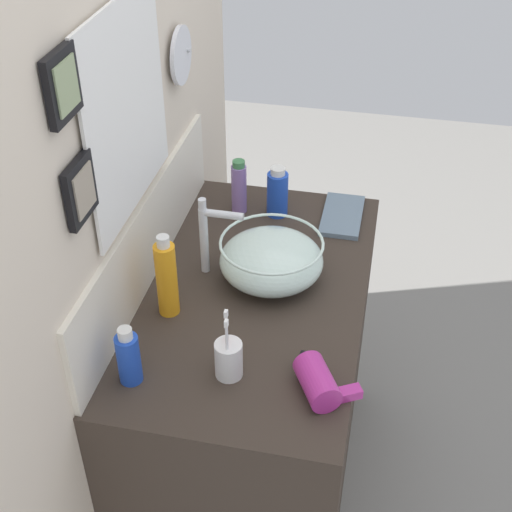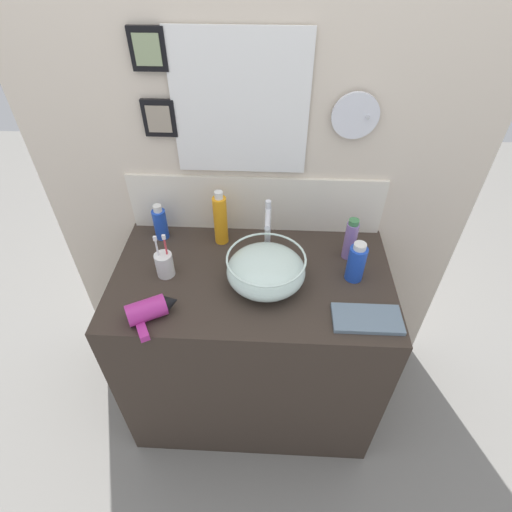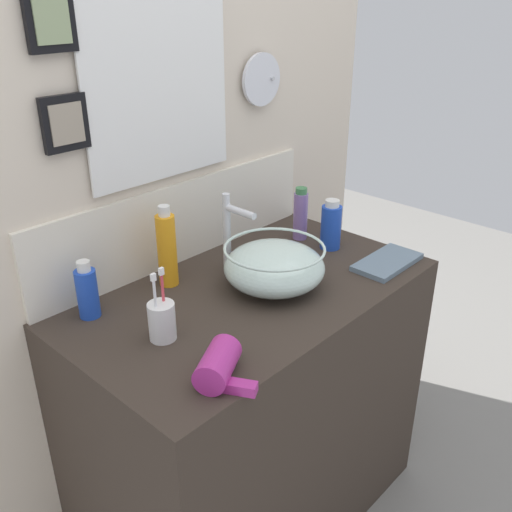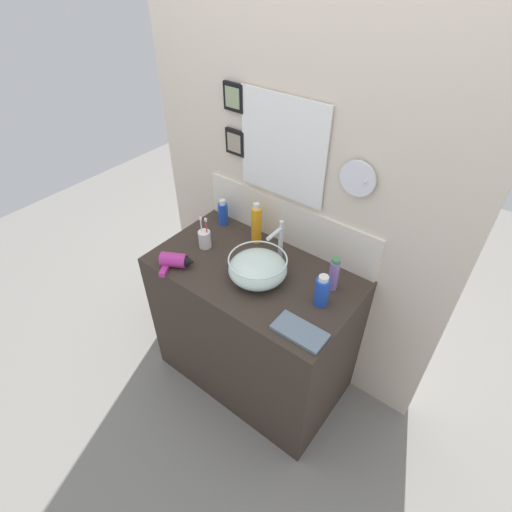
{
  "view_description": "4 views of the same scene",
  "coord_description": "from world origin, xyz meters",
  "px_view_note": "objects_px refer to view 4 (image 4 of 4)",
  "views": [
    {
      "loc": [
        -1.46,
        -0.31,
        2.09
      ],
      "look_at": [
        0.02,
        0.0,
        0.96
      ],
      "focal_mm": 50.0,
      "sensor_mm": 36.0,
      "label": 1
    },
    {
      "loc": [
        0.07,
        -1.06,
        1.92
      ],
      "look_at": [
        0.02,
        0.0,
        0.96
      ],
      "focal_mm": 28.0,
      "sensor_mm": 36.0,
      "label": 2
    },
    {
      "loc": [
        -1.01,
        -0.96,
        1.64
      ],
      "look_at": [
        0.02,
        0.0,
        0.96
      ],
      "focal_mm": 40.0,
      "sensor_mm": 36.0,
      "label": 3
    },
    {
      "loc": [
        0.92,
        -1.16,
        2.19
      ],
      "look_at": [
        0.02,
        0.0,
        0.96
      ],
      "focal_mm": 28.0,
      "sensor_mm": 36.0,
      "label": 4
    }
  ],
  "objects_px": {
    "hair_drier": "(176,261)",
    "shampoo_bottle": "(223,213)",
    "hand_towel": "(300,331)",
    "lotion_bottle": "(334,274)",
    "toothbrush_cup": "(205,239)",
    "faucet": "(279,239)",
    "glass_bowl_sink": "(258,268)",
    "spray_bottle": "(322,291)",
    "soap_dispenser": "(256,224)"
  },
  "relations": [
    {
      "from": "glass_bowl_sink",
      "to": "lotion_bottle",
      "type": "xyz_separation_m",
      "value": [
        0.32,
        0.16,
        0.02
      ]
    },
    {
      "from": "spray_bottle",
      "to": "faucet",
      "type": "bearing_deg",
      "value": 158.41
    },
    {
      "from": "spray_bottle",
      "to": "soap_dispenser",
      "type": "bearing_deg",
      "value": 159.76
    },
    {
      "from": "soap_dispenser",
      "to": "hand_towel",
      "type": "bearing_deg",
      "value": -36.3
    },
    {
      "from": "toothbrush_cup",
      "to": "spray_bottle",
      "type": "relative_size",
      "value": 1.12
    },
    {
      "from": "faucet",
      "to": "soap_dispenser",
      "type": "bearing_deg",
      "value": 162.16
    },
    {
      "from": "glass_bowl_sink",
      "to": "hand_towel",
      "type": "distance_m",
      "value": 0.38
    },
    {
      "from": "hair_drier",
      "to": "shampoo_bottle",
      "type": "xyz_separation_m",
      "value": [
        -0.06,
        0.43,
        0.04
      ]
    },
    {
      "from": "hair_drier",
      "to": "soap_dispenser",
      "type": "relative_size",
      "value": 0.78
    },
    {
      "from": "glass_bowl_sink",
      "to": "hand_towel",
      "type": "height_order",
      "value": "glass_bowl_sink"
    },
    {
      "from": "glass_bowl_sink",
      "to": "hair_drier",
      "type": "height_order",
      "value": "glass_bowl_sink"
    },
    {
      "from": "toothbrush_cup",
      "to": "lotion_bottle",
      "type": "height_order",
      "value": "toothbrush_cup"
    },
    {
      "from": "lotion_bottle",
      "to": "soap_dispenser",
      "type": "bearing_deg",
      "value": 172.14
    },
    {
      "from": "glass_bowl_sink",
      "to": "shampoo_bottle",
      "type": "distance_m",
      "value": 0.5
    },
    {
      "from": "hair_drier",
      "to": "lotion_bottle",
      "type": "xyz_separation_m",
      "value": [
        0.69,
        0.34,
        0.05
      ]
    },
    {
      "from": "glass_bowl_sink",
      "to": "hand_towel",
      "type": "bearing_deg",
      "value": -24.62
    },
    {
      "from": "spray_bottle",
      "to": "shampoo_bottle",
      "type": "height_order",
      "value": "spray_bottle"
    },
    {
      "from": "shampoo_bottle",
      "to": "hand_towel",
      "type": "xyz_separation_m",
      "value": [
        0.78,
        -0.4,
        -0.06
      ]
    },
    {
      "from": "hair_drier",
      "to": "hand_towel",
      "type": "height_order",
      "value": "hair_drier"
    },
    {
      "from": "faucet",
      "to": "soap_dispenser",
      "type": "height_order",
      "value": "soap_dispenser"
    },
    {
      "from": "shampoo_bottle",
      "to": "hand_towel",
      "type": "height_order",
      "value": "shampoo_bottle"
    },
    {
      "from": "faucet",
      "to": "hand_towel",
      "type": "xyz_separation_m",
      "value": [
        0.34,
        -0.33,
        -0.13
      ]
    },
    {
      "from": "toothbrush_cup",
      "to": "shampoo_bottle",
      "type": "distance_m",
      "value": 0.23
    },
    {
      "from": "spray_bottle",
      "to": "hand_towel",
      "type": "distance_m",
      "value": 0.21
    },
    {
      "from": "toothbrush_cup",
      "to": "hand_towel",
      "type": "height_order",
      "value": "toothbrush_cup"
    },
    {
      "from": "faucet",
      "to": "glass_bowl_sink",
      "type": "bearing_deg",
      "value": -90.0
    },
    {
      "from": "hand_towel",
      "to": "glass_bowl_sink",
      "type": "bearing_deg",
      "value": 155.38
    },
    {
      "from": "glass_bowl_sink",
      "to": "faucet",
      "type": "xyz_separation_m",
      "value": [
        0.0,
        0.17,
        0.07
      ]
    },
    {
      "from": "faucet",
      "to": "toothbrush_cup",
      "type": "xyz_separation_m",
      "value": [
        -0.37,
        -0.14,
        -0.08
      ]
    },
    {
      "from": "toothbrush_cup",
      "to": "spray_bottle",
      "type": "height_order",
      "value": "toothbrush_cup"
    },
    {
      "from": "soap_dispenser",
      "to": "hand_towel",
      "type": "height_order",
      "value": "soap_dispenser"
    },
    {
      "from": "toothbrush_cup",
      "to": "lotion_bottle",
      "type": "relative_size",
      "value": 1.03
    },
    {
      "from": "shampoo_bottle",
      "to": "hand_towel",
      "type": "relative_size",
      "value": 0.68
    },
    {
      "from": "toothbrush_cup",
      "to": "hand_towel",
      "type": "relative_size",
      "value": 0.79
    },
    {
      "from": "hair_drier",
      "to": "hand_towel",
      "type": "xyz_separation_m",
      "value": [
        0.72,
        0.02,
        -0.03
      ]
    },
    {
      "from": "toothbrush_cup",
      "to": "soap_dispenser",
      "type": "height_order",
      "value": "soap_dispenser"
    },
    {
      "from": "glass_bowl_sink",
      "to": "soap_dispenser",
      "type": "bearing_deg",
      "value": 128.87
    },
    {
      "from": "toothbrush_cup",
      "to": "hand_towel",
      "type": "bearing_deg",
      "value": -14.48
    },
    {
      "from": "hair_drier",
      "to": "spray_bottle",
      "type": "bearing_deg",
      "value": 17.6
    },
    {
      "from": "glass_bowl_sink",
      "to": "toothbrush_cup",
      "type": "bearing_deg",
      "value": 175.73
    },
    {
      "from": "faucet",
      "to": "spray_bottle",
      "type": "height_order",
      "value": "faucet"
    },
    {
      "from": "glass_bowl_sink",
      "to": "soap_dispenser",
      "type": "xyz_separation_m",
      "value": [
        -0.19,
        0.23,
        0.04
      ]
    },
    {
      "from": "glass_bowl_sink",
      "to": "soap_dispenser",
      "type": "distance_m",
      "value": 0.3
    },
    {
      "from": "spray_bottle",
      "to": "hand_towel",
      "type": "relative_size",
      "value": 0.71
    },
    {
      "from": "faucet",
      "to": "lotion_bottle",
      "type": "relative_size",
      "value": 1.32
    },
    {
      "from": "shampoo_bottle",
      "to": "soap_dispenser",
      "type": "bearing_deg",
      "value": -3.23
    },
    {
      "from": "lotion_bottle",
      "to": "toothbrush_cup",
      "type": "bearing_deg",
      "value": -168.9
    },
    {
      "from": "toothbrush_cup",
      "to": "soap_dispenser",
      "type": "relative_size",
      "value": 0.77
    },
    {
      "from": "glass_bowl_sink",
      "to": "shampoo_bottle",
      "type": "relative_size",
      "value": 1.8
    },
    {
      "from": "spray_bottle",
      "to": "hand_towel",
      "type": "height_order",
      "value": "spray_bottle"
    }
  ]
}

